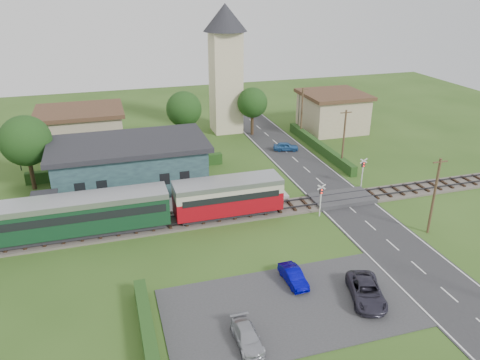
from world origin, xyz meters
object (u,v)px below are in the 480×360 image
object	(u,v)px
train	(33,220)
car_park_dark	(366,291)
crossing_signal_far	(363,168)
house_east	(333,111)
equipment_hut	(46,207)
church_tower	(226,60)
station_building	(130,165)
house_west	(81,130)
car_park_silver	(247,337)
car_on_road	(286,146)
car_park_blue	(293,276)
pedestrian_near	(193,197)
pedestrian_far	(75,208)
crossing_signal_near	(321,196)

from	to	relation	value
train	car_park_dark	world-z (taller)	train
crossing_signal_far	house_east	bearing A→B (deg)	71.92
equipment_hut	church_tower	size ratio (longest dim) A/B	0.14
station_building	crossing_signal_far	bearing A→B (deg)	-15.63
house_west	house_east	world-z (taller)	same
crossing_signal_far	car_park_silver	bearing A→B (deg)	-134.91
car_on_road	car_park_blue	xyz separation A→B (m)	(-10.18, -26.82, 0.03)
pedestrian_near	pedestrian_far	size ratio (longest dim) A/B	0.96
house_east	crossing_signal_far	size ratio (longest dim) A/B	2.69
house_east	car_park_silver	world-z (taller)	house_east
train	car_park_silver	world-z (taller)	train
train	car_park_blue	size ratio (longest dim) A/B	13.02
crossing_signal_near	car_park_dark	xyz separation A→B (m)	(-2.39, -12.36, -1.42)
house_west	crossing_signal_far	bearing A→B (deg)	-35.77
station_building	car_on_road	world-z (taller)	station_building
car_park_blue	pedestrian_far	xyz separation A→B (m)	(-15.47, 14.77, 0.65)
house_west	pedestrian_near	xyz separation A→B (m)	(10.34, -20.40, -1.55)
car_on_road	church_tower	bearing A→B (deg)	43.06
equipment_hut	house_east	xyz separation A→B (m)	(38.00, 18.80, 1.05)
house_west	house_east	distance (m)	35.01
house_east	car_park_blue	distance (m)	39.13
church_tower	pedestrian_far	world-z (taller)	church_tower
crossing_signal_near	station_building	bearing A→B (deg)	145.19
house_east	car_park_silver	distance (m)	46.08
equipment_hut	pedestrian_near	distance (m)	13.37
station_building	car_park_blue	world-z (taller)	station_building
house_east	car_park_silver	bearing A→B (deg)	-123.24
car_on_road	crossing_signal_near	bearing A→B (deg)	-174.15
equipment_hut	car_park_silver	distance (m)	23.50
train	pedestrian_far	size ratio (longest dim) A/B	26.15
house_west	crossing_signal_near	size ratio (longest dim) A/B	3.30
car_park_blue	car_park_dark	size ratio (longest dim) A/B	0.72
station_building	church_tower	size ratio (longest dim) A/B	0.91
pedestrian_near	pedestrian_far	xyz separation A→B (m)	(-10.91, 0.67, 0.03)
train	crossing_signal_near	size ratio (longest dim) A/B	13.18
car_on_road	train	bearing A→B (deg)	135.64
station_building	car_park_silver	world-z (taller)	station_building
equipment_hut	car_on_road	bearing A→B (deg)	23.34
crossing_signal_far	crossing_signal_near	bearing A→B (deg)	-146.31
church_tower	car_on_road	distance (m)	15.25
house_west	equipment_hut	bearing A→B (deg)	-98.62
car_park_dark	crossing_signal_far	bearing A→B (deg)	77.90
pedestrian_far	crossing_signal_near	bearing A→B (deg)	-96.59
car_park_dark	equipment_hut	bearing A→B (deg)	157.88
pedestrian_near	car_on_road	bearing A→B (deg)	-118.52
house_east	car_park_silver	xyz separation A→B (m)	(-25.23, -38.50, -2.20)
car_on_road	car_park_dark	distance (m)	30.69
station_building	train	size ratio (longest dim) A/B	0.37
crossing_signal_near	car_park_silver	size ratio (longest dim) A/B	0.93
crossing_signal_far	pedestrian_near	xyz separation A→B (m)	(-18.26, 0.21, -0.90)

